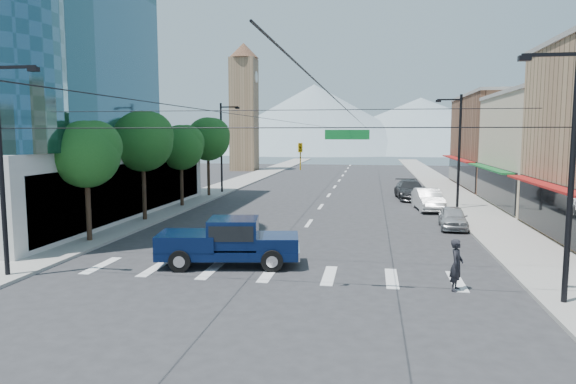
# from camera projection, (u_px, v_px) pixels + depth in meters

# --- Properties ---
(ground) EXTENTS (160.00, 160.00, 0.00)m
(ground) POSITION_uv_depth(u_px,v_px,m) (266.00, 283.00, 20.61)
(ground) COLOR #28282B
(ground) RESTS_ON ground
(sidewalk_left) EXTENTS (4.00, 120.00, 0.15)m
(sidewalk_left) POSITION_uv_depth(u_px,v_px,m) (236.00, 183.00, 61.75)
(sidewalk_left) COLOR gray
(sidewalk_left) RESTS_ON ground
(sidewalk_right) EXTENTS (4.00, 120.00, 0.15)m
(sidewalk_right) POSITION_uv_depth(u_px,v_px,m) (442.00, 186.00, 57.89)
(sidewalk_right) COLOR gray
(sidewalk_right) RESTS_ON ground
(shop_mid) EXTENTS (12.00, 14.00, 9.00)m
(shop_mid) POSITION_uv_depth(u_px,v_px,m) (576.00, 153.00, 40.42)
(shop_mid) COLOR tan
(shop_mid) RESTS_ON ground
(shop_far) EXTENTS (12.00, 18.00, 10.00)m
(shop_far) POSITION_uv_depth(u_px,v_px,m) (520.00, 143.00, 56.05)
(shop_far) COLOR brown
(shop_far) RESTS_ON ground
(clock_tower) EXTENTS (4.80, 4.80, 20.40)m
(clock_tower) POSITION_uv_depth(u_px,v_px,m) (244.00, 105.00, 82.85)
(clock_tower) COLOR #8C6B4C
(clock_tower) RESTS_ON ground
(mountain_left) EXTENTS (80.00, 80.00, 22.00)m
(mountain_left) POSITION_uv_depth(u_px,v_px,m) (314.00, 118.00, 168.85)
(mountain_left) COLOR gray
(mountain_left) RESTS_ON ground
(mountain_right) EXTENTS (90.00, 90.00, 18.00)m
(mountain_right) POSITION_uv_depth(u_px,v_px,m) (420.00, 125.00, 173.25)
(mountain_right) COLOR gray
(mountain_right) RESTS_ON ground
(tree_near) EXTENTS (3.65, 3.64, 6.71)m
(tree_near) POSITION_uv_depth(u_px,v_px,m) (89.00, 152.00, 27.81)
(tree_near) COLOR black
(tree_near) RESTS_ON ground
(tree_midnear) EXTENTS (4.09, 4.09, 7.52)m
(tree_midnear) POSITION_uv_depth(u_px,v_px,m) (145.00, 139.00, 34.60)
(tree_midnear) COLOR black
(tree_midnear) RESTS_ON ground
(tree_midfar) EXTENTS (3.65, 3.64, 6.71)m
(tree_midfar) POSITION_uv_depth(u_px,v_px,m) (183.00, 146.00, 41.53)
(tree_midfar) COLOR black
(tree_midfar) RESTS_ON ground
(tree_far) EXTENTS (4.09, 4.09, 7.52)m
(tree_far) POSITION_uv_depth(u_px,v_px,m) (210.00, 138.00, 48.33)
(tree_far) COLOR black
(tree_far) RESTS_ON ground
(signal_rig) EXTENTS (21.80, 0.20, 9.00)m
(signal_rig) POSITION_uv_depth(u_px,v_px,m) (265.00, 170.00, 19.08)
(signal_rig) COLOR black
(signal_rig) RESTS_ON ground
(lamp_pole_nw) EXTENTS (2.00, 0.25, 9.00)m
(lamp_pole_nw) POSITION_uv_depth(u_px,v_px,m) (223.00, 144.00, 51.18)
(lamp_pole_nw) COLOR black
(lamp_pole_nw) RESTS_ON ground
(lamp_pole_ne) EXTENTS (2.00, 0.25, 9.00)m
(lamp_pole_ne) POSITION_uv_depth(u_px,v_px,m) (458.00, 147.00, 39.91)
(lamp_pole_ne) COLOR black
(lamp_pole_ne) RESTS_ON ground
(pickup_truck) EXTENTS (6.71, 3.30, 2.18)m
(pickup_truck) POSITION_uv_depth(u_px,v_px,m) (228.00, 241.00, 23.28)
(pickup_truck) COLOR #07153A
(pickup_truck) RESTS_ON ground
(pedestrian) EXTENTS (0.71, 0.85, 2.00)m
(pedestrian) POSITION_uv_depth(u_px,v_px,m) (457.00, 265.00, 19.56)
(pedestrian) COLOR black
(pedestrian) RESTS_ON ground
(parked_car_near) EXTENTS (1.92, 4.21, 1.40)m
(parked_car_near) POSITION_uv_depth(u_px,v_px,m) (453.00, 218.00, 32.45)
(parked_car_near) COLOR #A3A4A8
(parked_car_near) RESTS_ON ground
(parked_car_mid) EXTENTS (2.28, 5.28, 1.69)m
(parked_car_mid) POSITION_uv_depth(u_px,v_px,m) (428.00, 200.00, 40.16)
(parked_car_mid) COLOR white
(parked_car_mid) RESTS_ON ground
(parked_car_far) EXTENTS (2.86, 6.10, 1.72)m
(parked_car_far) POSITION_uv_depth(u_px,v_px,m) (410.00, 190.00, 46.90)
(parked_car_far) COLOR #2C2C2E
(parked_car_far) RESTS_ON ground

